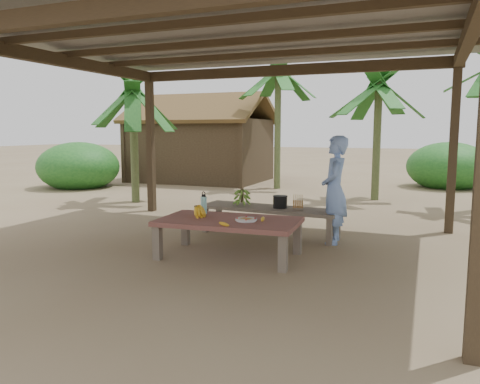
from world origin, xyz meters
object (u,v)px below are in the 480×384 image
at_px(woman, 335,190).
at_px(ripe_banana_bunch, 195,211).
at_px(plate, 246,220).
at_px(cooking_pot, 280,202).
at_px(bench, 269,211).
at_px(water_flask, 204,204).
at_px(work_table, 229,224).

bearing_deg(woman, ripe_banana_bunch, -60.62).
bearing_deg(plate, woman, 56.34).
relative_size(plate, cooking_pot, 1.29).
xyz_separation_m(bench, water_flask, (-0.58, -1.15, 0.23)).
distance_m(ripe_banana_bunch, water_flask, 0.26).
height_order(ripe_banana_bunch, water_flask, water_flask).
bearing_deg(cooking_pot, plate, -90.58).
distance_m(ripe_banana_bunch, plate, 0.74).
xyz_separation_m(water_flask, woman, (1.61, 1.02, 0.16)).
height_order(bench, plate, plate).
xyz_separation_m(work_table, cooking_pot, (0.27, 1.39, 0.11)).
bearing_deg(woman, plate, -42.79).
distance_m(bench, plate, 1.45).
bearing_deg(work_table, woman, 45.33).
distance_m(work_table, water_flask, 0.58).
distance_m(ripe_banana_bunch, woman, 2.07).
xyz_separation_m(ripe_banana_bunch, cooking_pot, (0.75, 1.40, -0.04)).
height_order(work_table, cooking_pot, cooking_pot).
bearing_deg(woman, work_table, -50.42).
relative_size(work_table, cooking_pot, 8.54).
distance_m(bench, cooking_pot, 0.23).
xyz_separation_m(plate, water_flask, (-0.74, 0.29, 0.11)).
xyz_separation_m(ripe_banana_bunch, water_flask, (-0.00, 0.26, 0.05)).
bearing_deg(woman, cooking_pot, -106.80).
relative_size(work_table, ripe_banana_bunch, 6.72).
bearing_deg(ripe_banana_bunch, cooking_pot, 61.70).
bearing_deg(ripe_banana_bunch, bench, 67.77).
relative_size(work_table, water_flask, 5.99).
bearing_deg(water_flask, ripe_banana_bunch, -89.37).
bearing_deg(cooking_pot, water_flask, -123.53).
bearing_deg(ripe_banana_bunch, plate, -2.25).
height_order(work_table, bench, work_table).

